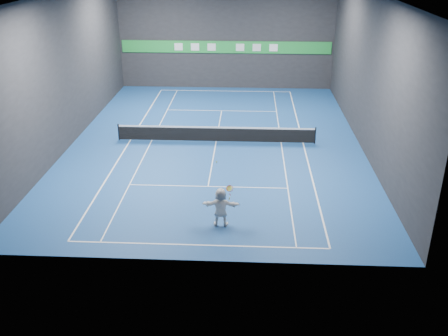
{
  "coord_description": "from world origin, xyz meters",
  "views": [
    {
      "loc": [
        2.0,
        -29.42,
        11.48
      ],
      "look_at": [
        0.88,
        -7.35,
        1.5
      ],
      "focal_mm": 40.0,
      "sensor_mm": 36.0,
      "label": 1
    }
  ],
  "objects_px": {
    "tennis_net": "(216,134)",
    "tennis_racket": "(230,190)",
    "player": "(221,207)",
    "tennis_ball": "(217,162)"
  },
  "relations": [
    {
      "from": "player",
      "to": "tennis_ball",
      "type": "xyz_separation_m",
      "value": [
        -0.17,
        -0.03,
        2.17
      ]
    },
    {
      "from": "player",
      "to": "tennis_ball",
      "type": "distance_m",
      "value": 2.18
    },
    {
      "from": "player",
      "to": "tennis_net",
      "type": "height_order",
      "value": "player"
    },
    {
      "from": "tennis_net",
      "to": "tennis_racket",
      "type": "relative_size",
      "value": 16.42
    },
    {
      "from": "tennis_ball",
      "to": "tennis_net",
      "type": "xyz_separation_m",
      "value": [
        -0.71,
        10.23,
        -2.53
      ]
    },
    {
      "from": "player",
      "to": "tennis_net",
      "type": "relative_size",
      "value": 0.14
    },
    {
      "from": "player",
      "to": "tennis_net",
      "type": "bearing_deg",
      "value": -84.7
    },
    {
      "from": "player",
      "to": "tennis_net",
      "type": "distance_m",
      "value": 10.25
    },
    {
      "from": "player",
      "to": "tennis_ball",
      "type": "height_order",
      "value": "tennis_ball"
    },
    {
      "from": "tennis_ball",
      "to": "tennis_net",
      "type": "height_order",
      "value": "tennis_ball"
    }
  ]
}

